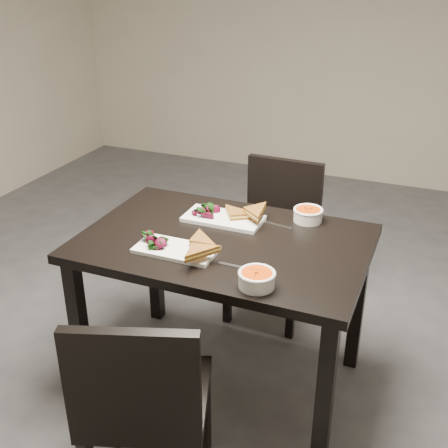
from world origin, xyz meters
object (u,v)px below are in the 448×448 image
Objects in this scene: chair_far at (276,229)px; plate_near at (176,250)px; chair_near at (143,401)px; soup_bowl_far at (308,214)px; table at (224,259)px; plate_far at (223,219)px; soup_bowl_near at (257,278)px.

plate_near is at bearing -99.01° from chair_far.
chair_near is 1.00× the size of chair_far.
soup_bowl_far reaches higher than plate_near.
plate_near is (-0.14, -0.18, 0.11)m from table.
soup_bowl_far is at bearing -55.15° from chair_far.
plate_near is at bearing -100.48° from plate_far.
soup_bowl_near reaches higher than table.
chair_far reaches higher than soup_bowl_near.
soup_bowl_far is (0.35, 0.14, 0.03)m from plate_far.
plate_near is at bearing -127.80° from table.
chair_near is at bearing -85.17° from plate_far.
soup_bowl_far is (0.28, 0.31, 0.13)m from table.
plate_near is 0.64m from soup_bowl_far.
soup_bowl_far is at bearing 87.35° from soup_bowl_near.
soup_bowl_far is (0.28, 1.03, 0.30)m from chair_near.
table is 1.41× the size of chair_far.
table is 8.76× the size of soup_bowl_near.
plate_near is 0.41m from soup_bowl_near.
chair_near reaches higher than plate_near.
chair_far is at bearing 88.15° from table.
plate_near reaches higher than table.
chair_near is 0.94m from plate_far.
soup_bowl_near is at bearing -50.44° from table.
soup_bowl_near is (0.25, -0.31, 0.13)m from table.
soup_bowl_near is at bearing -75.80° from chair_far.
soup_bowl_near is 1.02× the size of soup_bowl_far.
soup_bowl_near is at bearing -55.66° from plate_far.
soup_bowl_far is at bearing 55.83° from chair_near.
plate_far reaches higher than plate_near.
plate_far is (-0.10, -0.53, 0.27)m from chair_far.
chair_near is at bearing -120.87° from soup_bowl_near.
plate_far is (-0.33, 0.48, -0.03)m from soup_bowl_near.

